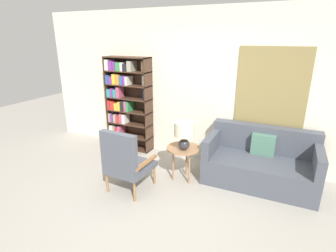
# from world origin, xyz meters

# --- Properties ---
(ground_plane) EXTENTS (14.00, 14.00, 0.00)m
(ground_plane) POSITION_xyz_m (0.00, 0.00, 0.00)
(ground_plane) COLOR #9E998E
(wall_back) EXTENTS (6.40, 0.08, 2.70)m
(wall_back) POSITION_xyz_m (0.04, 2.03, 1.35)
(wall_back) COLOR silver
(wall_back) RESTS_ON ground_plane
(bookshelf) EXTENTS (0.93, 0.30, 1.86)m
(bookshelf) POSITION_xyz_m (-1.37, 1.84, 1.00)
(bookshelf) COLOR #422B1E
(bookshelf) RESTS_ON ground_plane
(armchair) EXTENTS (0.62, 0.65, 0.98)m
(armchair) POSITION_xyz_m (-0.42, 0.39, 0.52)
(armchair) COLOR olive
(armchair) RESTS_ON ground_plane
(couch) EXTENTS (1.66, 0.88, 0.85)m
(couch) POSITION_xyz_m (1.33, 1.57, 0.31)
(couch) COLOR #474C56
(couch) RESTS_ON ground_plane
(side_table) EXTENTS (0.53, 0.53, 0.56)m
(side_table) POSITION_xyz_m (0.20, 1.10, 0.50)
(side_table) COLOR #99704C
(side_table) RESTS_ON ground_plane
(table_lamp) EXTENTS (0.31, 0.31, 0.44)m
(table_lamp) POSITION_xyz_m (0.24, 1.02, 0.85)
(table_lamp) COLOR #2D2D33
(table_lamp) RESTS_ON side_table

